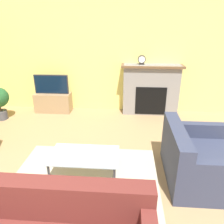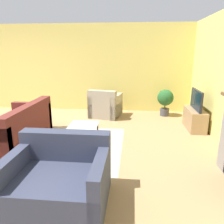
{
  "view_description": "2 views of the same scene",
  "coord_description": "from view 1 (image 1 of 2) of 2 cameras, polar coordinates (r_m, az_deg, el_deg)",
  "views": [
    {
      "loc": [
        0.87,
        -0.41,
        2.2
      ],
      "look_at": [
        0.62,
        2.85,
        0.85
      ],
      "focal_mm": 35.0,
      "sensor_mm": 36.0,
      "label": 1
    },
    {
      "loc": [
        4.27,
        3.27,
        1.85
      ],
      "look_at": [
        0.27,
        2.89,
        0.74
      ],
      "focal_mm": 35.0,
      "sensor_mm": 36.0,
      "label": 2
    }
  ],
  "objects": [
    {
      "name": "area_rug",
      "position": [
        3.46,
        -7.22,
        -17.11
      ],
      "size": [
        2.21,
        1.78,
        0.0
      ],
      "color": "#B7A88E",
      "rests_on": "ground_plane"
    },
    {
      "name": "coffee_table",
      "position": [
        3.31,
        -7.25,
        -11.54
      ],
      "size": [
        1.01,
        0.58,
        0.39
      ],
      "color": "#333338",
      "rests_on": "ground_plane"
    },
    {
      "name": "wall_back",
      "position": [
        5.65,
        -4.72,
        13.81
      ],
      "size": [
        8.32,
        0.06,
        2.7
      ],
      "color": "#EADB72",
      "rests_on": "ground_plane"
    },
    {
      "name": "couch_loveseat",
      "position": [
        3.54,
        21.49,
        -11.91
      ],
      "size": [
        0.99,
        1.22,
        0.82
      ],
      "rotation": [
        0.0,
        0.0,
        1.57
      ],
      "color": "#33384C",
      "rests_on": "ground_plane"
    },
    {
      "name": "tv_stand",
      "position": [
        5.9,
        -15.07,
        2.42
      ],
      "size": [
        0.92,
        0.37,
        0.5
      ],
      "color": "#997A56",
      "rests_on": "ground_plane"
    },
    {
      "name": "tv",
      "position": [
        5.75,
        -15.57,
        6.98
      ],
      "size": [
        0.86,
        0.06,
        0.48
      ],
      "color": "#232328",
      "rests_on": "tv_stand"
    },
    {
      "name": "mantel_clock",
      "position": [
        5.38,
        7.78,
        13.37
      ],
      "size": [
        0.19,
        0.07,
        0.22
      ],
      "color": "#28231E",
      "rests_on": "fireplace"
    },
    {
      "name": "fireplace",
      "position": [
        5.56,
        10.07,
        6.0
      ],
      "size": [
        1.48,
        0.42,
        1.25
      ],
      "color": "gray",
      "rests_on": "ground_plane"
    }
  ]
}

